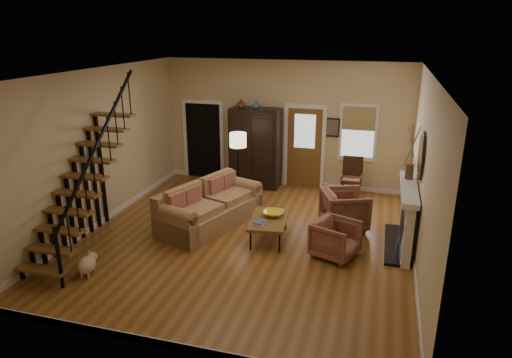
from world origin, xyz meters
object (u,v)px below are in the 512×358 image
(coffee_table, at_px, (269,229))
(armchair_right, at_px, (345,209))
(sofa, at_px, (210,206))
(side_chair, at_px, (352,178))
(armoire, at_px, (255,148))
(armchair_left, at_px, (336,239))
(floor_lamp, at_px, (238,168))

(coffee_table, xyz_separation_m, armchair_right, (1.40, 1.00, 0.19))
(sofa, bearing_deg, side_chair, 62.15)
(armoire, height_order, side_chair, armoire)
(sofa, bearing_deg, armchair_left, 5.67)
(floor_lamp, bearing_deg, armchair_right, -16.81)
(coffee_table, relative_size, side_chair, 1.18)
(armchair_left, relative_size, side_chair, 0.76)
(coffee_table, xyz_separation_m, side_chair, (1.39, 2.88, 0.28))
(armchair_left, xyz_separation_m, floor_lamp, (-2.59, 2.14, 0.51))
(sofa, relative_size, side_chair, 2.37)
(armoire, height_order, armchair_left, armoire)
(armoire, relative_size, armchair_right, 2.30)
(armoire, distance_m, floor_lamp, 1.30)
(coffee_table, relative_size, floor_lamp, 0.69)
(armoire, xyz_separation_m, armchair_right, (2.56, -2.08, -0.63))
(armoire, height_order, floor_lamp, armoire)
(armoire, xyz_separation_m, coffee_table, (1.16, -3.08, -0.82))
(armoire, xyz_separation_m, floor_lamp, (-0.06, -1.29, -0.18))
(armoire, bearing_deg, armchair_left, -53.56)
(armoire, relative_size, coffee_table, 1.75)
(armoire, xyz_separation_m, armchair_left, (2.53, -3.43, -0.70))
(armchair_right, xyz_separation_m, floor_lamp, (-2.62, 0.79, 0.45))
(armchair_left, xyz_separation_m, armchair_right, (0.03, 1.35, 0.06))
(sofa, height_order, floor_lamp, floor_lamp)
(armchair_left, relative_size, armchair_right, 0.85)
(armoire, relative_size, side_chair, 2.06)
(sofa, xyz_separation_m, armchair_left, (2.74, -0.67, -0.10))
(armoire, relative_size, floor_lamp, 1.21)
(armoire, height_order, sofa, armoire)
(sofa, xyz_separation_m, side_chair, (2.76, 2.56, 0.06))
(armchair_left, bearing_deg, armoire, 57.25)
(armchair_left, distance_m, armchair_right, 1.35)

